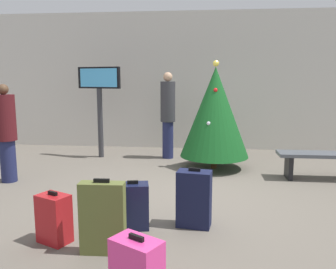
{
  "coord_description": "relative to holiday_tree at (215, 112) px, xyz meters",
  "views": [
    {
      "loc": [
        0.39,
        -5.2,
        1.78
      ],
      "look_at": [
        -0.17,
        0.24,
        0.9
      ],
      "focal_mm": 37.28,
      "sensor_mm": 36.0,
      "label": 1
    }
  ],
  "objects": [
    {
      "name": "holiday_tree",
      "position": [
        0.0,
        0.0,
        0.0
      ],
      "size": [
        1.35,
        1.35,
        2.13
      ],
      "color": "#4C3319",
      "rests_on": "ground_plane"
    },
    {
      "name": "back_wall",
      "position": [
        -0.6,
        2.1,
        0.58
      ],
      "size": [
        16.0,
        0.2,
        3.42
      ],
      "primitive_type": "cube",
      "color": "beige",
      "rests_on": "ground_plane"
    },
    {
      "name": "traveller_1",
      "position": [
        -1.01,
        0.81,
        -0.11
      ],
      "size": [
        0.45,
        0.45,
        1.92
      ],
      "color": "#1E234C",
      "rests_on": "ground_plane"
    },
    {
      "name": "suitcase_3",
      "position": [
        -0.31,
        -2.84,
        -0.78
      ],
      "size": [
        0.43,
        0.29,
        0.73
      ],
      "color": "#141938",
      "rests_on": "ground_plane"
    },
    {
      "name": "waiting_bench",
      "position": [
        1.93,
        -0.59,
        -0.76
      ],
      "size": [
        1.62,
        0.44,
        0.48
      ],
      "color": "#4C5159",
      "rests_on": "ground_plane"
    },
    {
      "name": "suitcase_4",
      "position": [
        -1.22,
        -3.6,
        -0.75
      ],
      "size": [
        0.46,
        0.18,
        0.79
      ],
      "color": "#59602D",
      "rests_on": "ground_plane"
    },
    {
      "name": "suitcase_2",
      "position": [
        -1.82,
        -3.42,
        -0.86
      ],
      "size": [
        0.41,
        0.36,
        0.58
      ],
      "color": "#B2191E",
      "rests_on": "ground_plane"
    },
    {
      "name": "suitcase_0",
      "position": [
        -1.03,
        -2.97,
        -0.85
      ],
      "size": [
        0.41,
        0.31,
        0.59
      ],
      "color": "#141938",
      "rests_on": "ground_plane"
    },
    {
      "name": "traveller_0",
      "position": [
        -3.58,
        -1.3,
        -0.24
      ],
      "size": [
        0.49,
        0.49,
        1.69
      ],
      "color": "#1E234C",
      "rests_on": "ground_plane"
    },
    {
      "name": "ground_plane",
      "position": [
        -0.6,
        -1.68,
        -1.13
      ],
      "size": [
        16.0,
        16.0,
        0.0
      ],
      "primitive_type": "plane",
      "color": "#665E54"
    },
    {
      "name": "flight_info_kiosk",
      "position": [
        -2.55,
        0.75,
        0.33
      ],
      "size": [
        1.03,
        0.37,
        2.04
      ],
      "color": "#333338",
      "rests_on": "ground_plane"
    }
  ]
}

